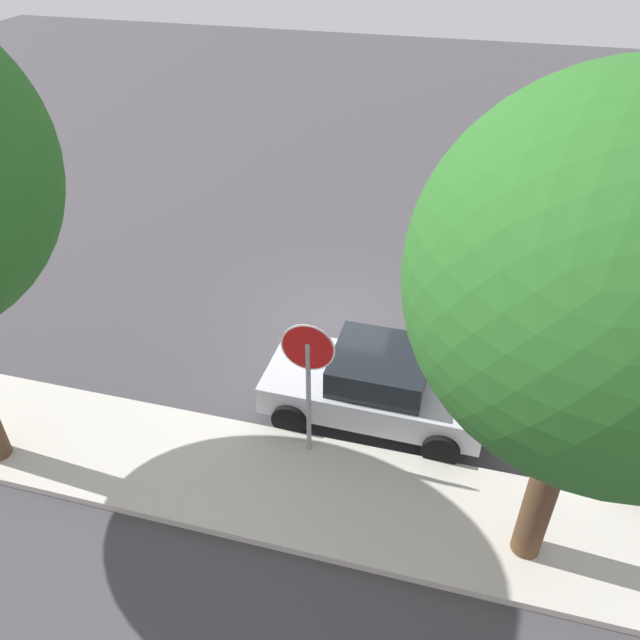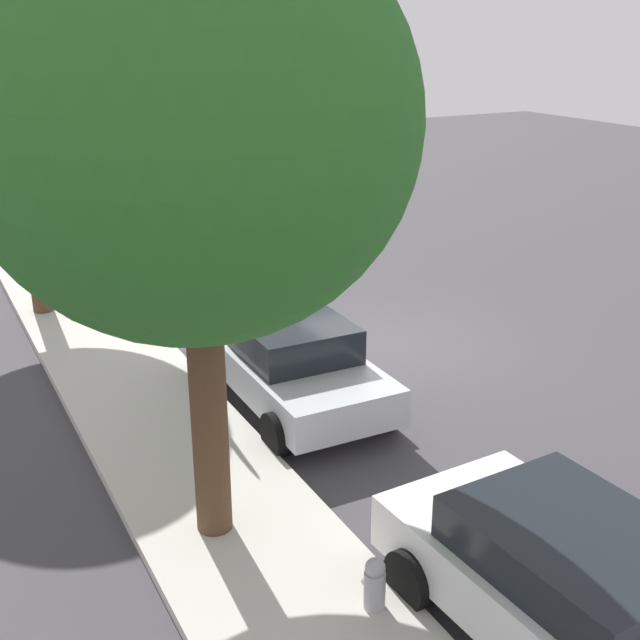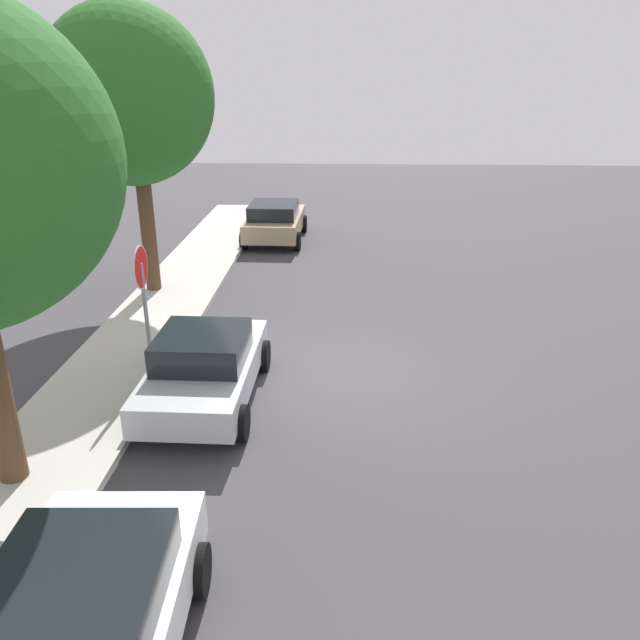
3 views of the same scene
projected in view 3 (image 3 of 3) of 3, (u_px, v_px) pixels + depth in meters
The scene contains 7 objects.
ground_plane at pixel (343, 371), 12.96m from camera, with size 60.00×60.00×0.00m, color #423F44.
sidewalk_curb at pixel (121, 363), 13.12m from camera, with size 32.00×2.25×0.14m, color beige.
stop_sign at pixel (143, 288), 11.98m from camera, with size 0.85×0.08×2.76m.
parked_car_silver at pixel (205, 367), 11.56m from camera, with size 3.92×2.06×1.40m.
parked_car_tan at pixel (275, 221), 22.43m from camera, with size 3.84×2.13×1.41m.
street_tree_mid_block at pixel (128, 97), 15.38m from camera, with size 4.24×4.24×7.41m.
fire_hydrant at pixel (3, 567), 7.39m from camera, with size 0.30×0.22×0.72m.
Camera 3 is at (-11.62, -0.03, 5.86)m, focal length 35.00 mm.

